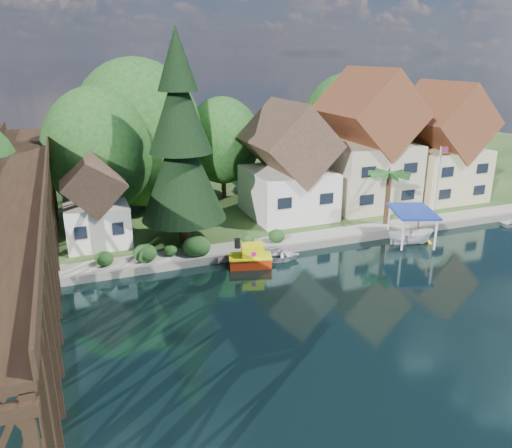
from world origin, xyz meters
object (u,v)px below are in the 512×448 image
(house_center, at_px, (366,148))
(palm_tree, at_px, (389,176))
(boat_canopy, at_px, (411,230))
(house_right, at_px, (440,149))
(shed, at_px, (95,205))
(boat_yellow, at_px, (420,233))
(flagpole, at_px, (439,172))
(trestle_bridge, at_px, (19,230))
(tugboat, at_px, (250,258))
(conifer, at_px, (181,145))
(boat_white_a, at_px, (273,254))
(house_left, at_px, (288,168))

(house_center, relative_size, palm_tree, 2.64)
(house_center, height_order, boat_canopy, house_center)
(boat_canopy, bearing_deg, house_right, 42.61)
(house_center, relative_size, shed, 1.77)
(boat_canopy, bearing_deg, boat_yellow, 18.12)
(flagpole, bearing_deg, house_center, 138.06)
(trestle_bridge, distance_m, tugboat, 16.29)
(tugboat, bearing_deg, boat_yellow, -0.32)
(house_center, distance_m, flagpole, 7.49)
(house_right, xyz_separation_m, boat_canopy, (-10.99, -10.11, -4.46))
(conifer, bearing_deg, house_right, 7.56)
(house_right, distance_m, conifer, 29.58)
(palm_tree, height_order, flagpole, flagpole)
(boat_white_a, relative_size, boat_yellow, 1.51)
(house_left, relative_size, tugboat, 3.06)
(house_left, height_order, flagpole, house_left)
(flagpole, xyz_separation_m, tugboat, (-21.82, -5.23, -3.83))
(conifer, relative_size, boat_white_a, 4.03)
(palm_tree, bearing_deg, flagpole, 13.38)
(trestle_bridge, distance_m, house_left, 25.42)
(trestle_bridge, distance_m, house_right, 42.41)
(conifer, bearing_deg, shed, 160.83)
(trestle_bridge, xyz_separation_m, house_right, (41.00, 10.83, 0.43))
(boat_canopy, bearing_deg, house_center, 79.39)
(palm_tree, height_order, boat_white_a, palm_tree)
(house_right, relative_size, shed, 1.59)
(trestle_bridge, height_order, house_left, house_left)
(boat_yellow, bearing_deg, palm_tree, 5.79)
(conifer, height_order, boat_yellow, conifer)
(conifer, bearing_deg, boat_white_a, -40.94)
(shed, height_order, tugboat, shed)
(house_right, relative_size, flagpole, 1.89)
(boat_canopy, bearing_deg, shed, 161.01)
(palm_tree, bearing_deg, house_left, 140.60)
(palm_tree, relative_size, flagpole, 0.80)
(trestle_bridge, relative_size, house_center, 3.18)
(boat_white_a, distance_m, boat_yellow, 13.66)
(boat_white_a, xyz_separation_m, boat_canopy, (12.28, -1.11, 0.88))
(house_center, height_order, boat_white_a, house_center)
(boat_canopy, distance_m, boat_yellow, 1.55)
(flagpole, relative_size, boat_canopy, 1.18)
(trestle_bridge, distance_m, flagpole, 37.96)
(boat_yellow, bearing_deg, tugboat, 79.45)
(house_center, xyz_separation_m, boat_canopy, (-1.99, -10.61, -5.10))
(trestle_bridge, xyz_separation_m, flagpole, (37.39, 6.48, -0.81))
(shed, bearing_deg, trestle_bridge, -118.19)
(house_left, height_order, boat_white_a, house_left)
(shed, relative_size, palm_tree, 1.49)
(house_left, height_order, shed, house_left)
(house_left, height_order, house_right, house_right)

